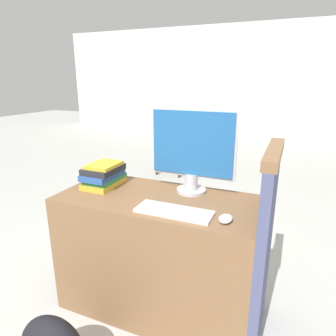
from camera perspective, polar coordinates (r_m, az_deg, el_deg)
The scene contains 9 objects.
ground_plane at distance 2.04m, azimuth -5.54°, elevation -29.24°, with size 20.00×20.00×0.00m, color #B2B2AD.
wall_back at distance 8.26m, azimuth 18.71°, elevation 15.45°, with size 12.00×0.06×2.80m.
desk at distance 1.99m, azimuth -1.78°, elevation -15.99°, with size 1.22×0.58×0.78m.
carrel_divider at distance 1.75m, azimuth 17.82°, elevation -14.56°, with size 0.07×0.55×1.14m.
monitor at distance 1.83m, azimuth 4.68°, elevation 3.53°, with size 0.54×0.19×0.52m.
keyboard at distance 1.61m, azimuth 1.16°, elevation -8.29°, with size 0.41×0.15×0.02m.
mouse at distance 1.55m, azimuth 10.92°, elevation -9.45°, with size 0.07×0.10×0.03m.
book_stack at distance 2.02m, azimuth -12.16°, elevation -1.30°, with size 0.20×0.29×0.16m.
far_chair at distance 4.79m, azimuth 1.21°, elevation 5.03°, with size 0.44×0.44×0.89m.
Camera 1 is at (0.71, -1.23, 1.47)m, focal length 32.00 mm.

